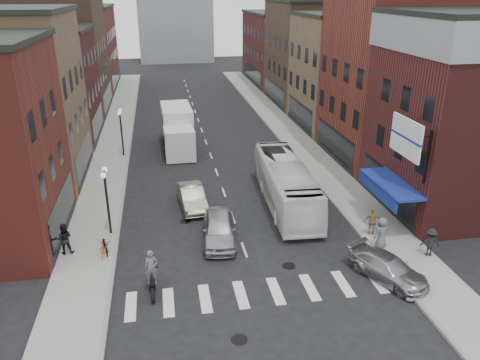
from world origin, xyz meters
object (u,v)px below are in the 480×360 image
bike_rack (102,251)px  sedan_left_near (219,229)px  billboard_sign (407,139)px  parked_bicycle (105,245)px  curb_car (388,268)px  transit_bus (286,184)px  streetlamp_far (121,124)px  ped_right_c (381,233)px  box_truck (178,130)px  ped_right_b (373,221)px  ped_left_solo (64,239)px  sedan_left_far (192,197)px  streetlamp_near (106,190)px  ped_right_a (430,242)px  motorcycle_rider (152,273)px

bike_rack → sedan_left_near: 6.44m
billboard_sign → parked_bicycle: billboard_sign is taller
curb_car → transit_bus: bearing=80.5°
streetlamp_far → ped_right_c: streetlamp_far is taller
bike_rack → box_truck: bearing=74.7°
parked_bicycle → bike_rack: bearing=-113.5°
sedan_left_near → ped_right_b: 8.86m
curb_car → ped_left_solo: ped_left_solo is taller
ped_left_solo → parked_bicycle: bearing=170.3°
ped_right_b → sedan_left_far: bearing=-12.2°
ped_right_c → box_truck: bearing=-84.6°
parked_bicycle → transit_bus: bearing=8.0°
streetlamp_near → ped_right_a: size_ratio=2.60×
sedan_left_far → curb_car: bearing=-52.5°
ped_right_b → ped_right_a: bearing=145.1°
ped_left_solo → ped_right_c: (17.00, -2.36, 0.02)m
streetlamp_far → ped_right_c: bearing=-51.0°
bike_rack → transit_bus: size_ratio=0.07×
sedan_left_near → ped_left_solo: size_ratio=2.62×
sedan_left_near → ped_right_c: ped_right_c is taller
streetlamp_near → sedan_left_near: 6.76m
sedan_left_far → curb_car: sedan_left_far is taller
streetlamp_far → motorcycle_rider: 20.34m
ped_right_a → billboard_sign: bearing=-50.1°
sedan_left_far → streetlamp_far: bearing=110.3°
bike_rack → transit_bus: transit_bus is taller
streetlamp_near → bike_rack: 3.59m
streetlamp_far → ped_right_b: bearing=-48.3°
sedan_left_far → billboard_sign: bearing=-34.9°
bike_rack → billboard_sign: bearing=-2.8°
box_truck → ped_right_a: box_truck is taller
sedan_left_near → ped_right_c: bearing=-10.0°
parked_bicycle → ped_left_solo: (-2.10, 0.23, 0.46)m
sedan_left_near → sedan_left_far: (-1.15, 4.78, -0.07)m
box_truck → streetlamp_near: bearing=-108.9°
streetlamp_far → parked_bicycle: size_ratio=2.56×
sedan_left_far → ped_left_solo: bearing=-150.1°
box_truck → sedan_left_near: box_truck is taller
ped_right_c → billboard_sign: bearing=-169.3°
transit_bus → ped_right_a: 9.78m
billboard_sign → motorcycle_rider: size_ratio=1.62×
billboard_sign → streetlamp_near: billboard_sign is taller
box_truck → sedan_left_near: bearing=-87.0°
ped_right_a → parked_bicycle: bearing=1.6°
box_truck → transit_bus: bearing=-65.4°
transit_bus → streetlamp_far: bearing=136.6°
transit_bus → ped_right_b: size_ratio=6.38×
ped_left_solo → ped_right_a: bearing=166.1°
bike_rack → ped_right_a: bearing=-9.2°
curb_car → ped_left_solo: size_ratio=2.43×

